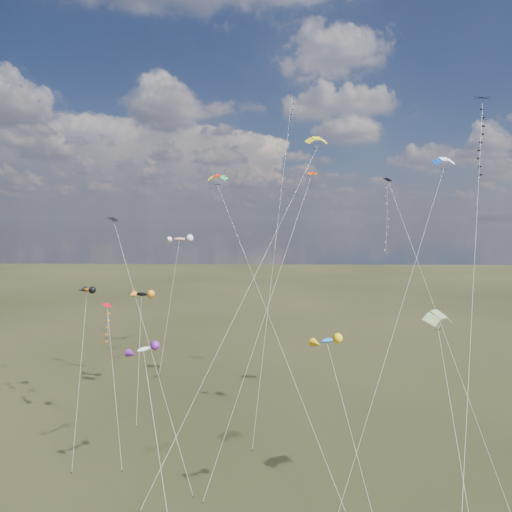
{
  "coord_description": "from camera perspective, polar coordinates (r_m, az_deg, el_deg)",
  "views": [
    {
      "loc": [
        1.27,
        -29.5,
        22.86
      ],
      "look_at": [
        0.0,
        18.0,
        19.0
      ],
      "focal_mm": 32.0,
      "sensor_mm": 36.0,
      "label": 1
    }
  ],
  "objects": [
    {
      "name": "novelty_white_purple",
      "position": [
        40.31,
        -13.87,
        -11.33
      ],
      "size": [
        5.33,
        9.77,
        12.35
      ],
      "color": "silver",
      "rests_on": "ground"
    },
    {
      "name": "diamond_black_high",
      "position": [
        44.16,
        26.24,
        11.47
      ],
      "size": [
        10.25,
        21.01,
        33.52
      ],
      "color": "black",
      "rests_on": "ground"
    },
    {
      "name": "novelty_redwhite_stripe",
      "position": [
        76.84,
        -9.59,
        2.07
      ],
      "size": [
        3.95,
        12.52,
        20.23
      ],
      "color": "red",
      "rests_on": "ground"
    },
    {
      "name": "diamond_orange_center",
      "position": [
        46.18,
        4.03,
        1.43
      ],
      "size": [
        10.56,
        15.88,
        27.99
      ],
      "color": "#CB3505",
      "rests_on": "ground"
    },
    {
      "name": "parafoil_yellow",
      "position": [
        53.49,
        7.54,
        14.21
      ],
      "size": [
        16.96,
        19.85,
        32.61
      ],
      "color": "yellow",
      "rests_on": "ground"
    },
    {
      "name": "novelty_blue_yellow",
      "position": [
        33.18,
        8.93,
        -10.57
      ],
      "size": [
        4.54,
        9.04,
        14.68
      ],
      "color": "blue",
      "rests_on": "ground"
    },
    {
      "name": "diamond_red_low",
      "position": [
        51.15,
        -17.98,
        -8.74
      ],
      "size": [
        4.43,
        8.55,
        13.94
      ],
      "color": "red",
      "rests_on": "ground"
    },
    {
      "name": "parafoil_striped",
      "position": [
        36.38,
        21.89,
        -6.85
      ],
      "size": [
        2.85,
        13.35,
        16.52
      ],
      "color": "#F9EA0D",
      "rests_on": "ground"
    },
    {
      "name": "diamond_navy_tall",
      "position": [
        66.11,
        4.22,
        15.47
      ],
      "size": [
        5.57,
        24.43,
        41.18
      ],
      "color": "#0F1154",
      "rests_on": "ground"
    },
    {
      "name": "novelty_black_orange",
      "position": [
        61.35,
        -14.13,
        -4.68
      ],
      "size": [
        3.55,
        10.93,
        13.69
      ],
      "color": "black",
      "rests_on": "ground"
    },
    {
      "name": "diamond_black_mid",
      "position": [
        48.44,
        -15.4,
        -2.82
      ],
      "size": [
        11.51,
        14.72,
        23.06
      ],
      "color": "black",
      "rests_on": "ground"
    },
    {
      "name": "parafoil_tricolor",
      "position": [
        49.62,
        -4.77,
        9.72
      ],
      "size": [
        13.17,
        21.05,
        28.03
      ],
      "color": "yellow",
      "rests_on": "ground"
    },
    {
      "name": "parafoil_blue_white",
      "position": [
        53.33,
        22.4,
        10.96
      ],
      "size": [
        15.52,
        19.51,
        29.84
      ],
      "color": "blue",
      "rests_on": "ground"
    },
    {
      "name": "diamond_navy_right",
      "position": [
        45.69,
        16.55,
        3.57
      ],
      "size": [
        6.95,
        14.13,
        26.81
      ],
      "color": "#080B49",
      "rests_on": "ground"
    },
    {
      "name": "novelty_orange_black",
      "position": [
        51.66,
        -20.39,
        -4.07
      ],
      "size": [
        2.84,
        9.69,
        15.81
      ],
      "color": "orange",
      "rests_on": "ground"
    }
  ]
}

